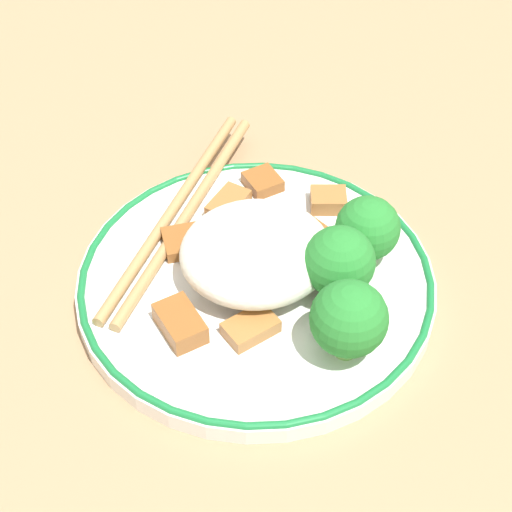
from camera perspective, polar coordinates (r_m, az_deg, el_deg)
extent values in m
plane|color=#9E7A56|center=(0.55, 0.00, -2.33)|extent=(3.00, 3.00, 0.00)
cylinder|color=white|center=(0.55, 0.00, -1.90)|extent=(0.23, 0.23, 0.01)
torus|color=#197238|center=(0.55, 0.00, -1.46)|extent=(0.23, 0.23, 0.01)
ellipsoid|color=white|center=(0.53, -0.39, 0.21)|extent=(0.09, 0.10, 0.05)
cylinder|color=#7FB756|center=(0.51, 6.01, -5.89)|extent=(0.01, 0.01, 0.01)
sphere|color=#267A2D|center=(0.49, 6.22, -4.17)|extent=(0.05, 0.05, 0.05)
cylinder|color=#7FB756|center=(0.53, 5.38, -2.18)|extent=(0.02, 0.02, 0.02)
sphere|color=#267A2D|center=(0.51, 5.57, -0.37)|extent=(0.04, 0.04, 0.04)
cylinder|color=#7FB756|center=(0.56, 7.24, 0.23)|extent=(0.01, 0.01, 0.01)
sphere|color=#267A2D|center=(0.54, 7.45, 1.85)|extent=(0.04, 0.04, 0.04)
cube|color=brown|center=(0.51, -5.08, -4.50)|extent=(0.04, 0.03, 0.01)
cube|color=brown|center=(0.56, -4.23, 1.05)|extent=(0.03, 0.04, 0.01)
cube|color=brown|center=(0.61, 0.45, 4.98)|extent=(0.03, 0.03, 0.01)
cube|color=brown|center=(0.56, 0.06, 1.50)|extent=(0.04, 0.03, 0.01)
cube|color=brown|center=(0.57, 3.35, 1.36)|extent=(0.03, 0.04, 0.01)
cube|color=#9E6633|center=(0.59, 4.84, 3.73)|extent=(0.02, 0.03, 0.01)
cube|color=#9E6633|center=(0.51, -0.37, -4.79)|extent=(0.03, 0.04, 0.01)
cube|color=#9E6633|center=(0.59, -1.85, 3.48)|extent=(0.04, 0.03, 0.01)
cylinder|color=#AD8451|center=(0.59, -5.59, 3.08)|extent=(0.19, 0.11, 0.01)
cylinder|color=#AD8451|center=(0.58, -4.58, 2.82)|extent=(0.19, 0.11, 0.01)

